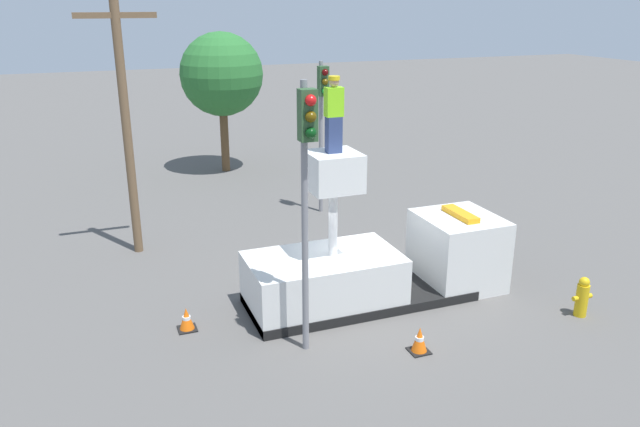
# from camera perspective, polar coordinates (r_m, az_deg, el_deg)

# --- Properties ---
(ground_plane) EXTENTS (120.00, 120.00, 0.00)m
(ground_plane) POSITION_cam_1_polar(r_m,az_deg,el_deg) (16.15, 3.60, -7.93)
(ground_plane) COLOR #565451
(bucket_truck) EXTENTS (6.71, 2.19, 3.94)m
(bucket_truck) POSITION_cam_1_polar(r_m,az_deg,el_deg) (15.98, 5.28, -4.85)
(bucket_truck) COLOR black
(bucket_truck) RESTS_ON ground
(worker) EXTENTS (0.40, 0.26, 1.75)m
(worker) POSITION_cam_1_polar(r_m,az_deg,el_deg) (14.33, 1.27, 9.02)
(worker) COLOR navy
(worker) RESTS_ON bucket_truck
(traffic_light_pole) EXTENTS (0.34, 0.57, 5.86)m
(traffic_light_pole) POSITION_cam_1_polar(r_m,az_deg,el_deg) (12.37, -1.23, 4.10)
(traffic_light_pole) COLOR gray
(traffic_light_pole) RESTS_ON ground
(traffic_light_across) EXTENTS (0.34, 0.57, 5.35)m
(traffic_light_across) POSITION_cam_1_polar(r_m,az_deg,el_deg) (21.68, 0.22, 9.63)
(traffic_light_across) COLOR gray
(traffic_light_across) RESTS_ON ground
(fire_hydrant) EXTENTS (0.54, 0.30, 1.02)m
(fire_hydrant) POSITION_cam_1_polar(r_m,az_deg,el_deg) (16.46, 22.85, -7.04)
(fire_hydrant) COLOR gold
(fire_hydrant) RESTS_ON ground
(traffic_cone_rear) EXTENTS (0.44, 0.44, 0.55)m
(traffic_cone_rear) POSITION_cam_1_polar(r_m,az_deg,el_deg) (15.01, -12.10, -9.46)
(traffic_cone_rear) COLOR black
(traffic_cone_rear) RESTS_ON ground
(traffic_cone_curbside) EXTENTS (0.44, 0.44, 0.59)m
(traffic_cone_curbside) POSITION_cam_1_polar(r_m,az_deg,el_deg) (14.00, 9.08, -11.38)
(traffic_cone_curbside) COLOR black
(traffic_cone_curbside) RESTS_ON ground
(tree_left_bg) EXTENTS (3.57, 3.57, 6.06)m
(tree_left_bg) POSITION_cam_1_polar(r_m,az_deg,el_deg) (27.76, -9.00, 12.42)
(tree_left_bg) COLOR brown
(tree_left_bg) RESTS_ON ground
(utility_pole) EXTENTS (2.20, 0.26, 7.50)m
(utility_pole) POSITION_cam_1_polar(r_m,az_deg,el_deg) (18.86, -17.35, 8.24)
(utility_pole) COLOR brown
(utility_pole) RESTS_ON ground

